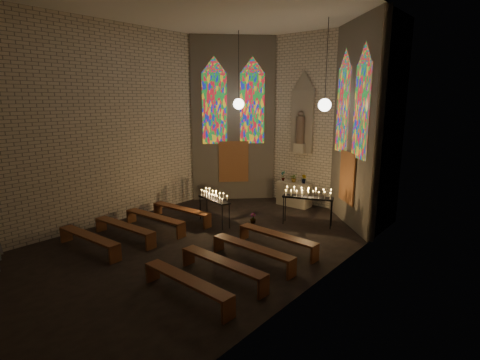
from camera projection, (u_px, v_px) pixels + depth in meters
The scene contains 17 objects.
floor at pixel (202, 243), 11.68m from camera, with size 12.00×12.00×0.00m, color black.
room at pixel (266, 118), 13.43m from camera, with size 8.22×12.43×7.00m.
altar at pixel (294, 194), 15.68m from camera, with size 1.40×0.60×1.00m, color #AFA68E.
flower_vase_left at pixel (283, 176), 15.85m from camera, with size 0.22×0.15×0.42m, color #4C723F.
flower_vase_center at pixel (294, 178), 15.58m from camera, with size 0.32×0.28×0.36m, color #4C723F.
flower_vase_right at pixel (304, 179), 15.32m from camera, with size 0.22×0.17×0.39m, color #4C723F.
aisle_flower_pot at pixel (253, 218), 13.51m from camera, with size 0.21×0.21×0.37m, color #4C723F.
votive_stand_left at pixel (214, 197), 13.29m from camera, with size 1.60×0.73×1.15m.
votive_stand_right at pixel (308, 195), 13.11m from camera, with size 1.80×1.02×1.30m.
pew_left_0 at pixel (181, 210), 13.68m from camera, with size 2.65×0.47×0.51m.
pew_right_0 at pixel (277, 237), 11.06m from camera, with size 2.65×0.47×0.51m.
pew_left_1 at pixel (155, 218), 12.78m from camera, with size 2.65×0.47×0.51m.
pew_right_1 at pixel (252, 249), 10.16m from camera, with size 2.65×0.47×0.51m.
pew_left_2 at pixel (124, 227), 11.87m from camera, with size 2.65×0.47×0.51m.
pew_right_2 at pixel (223, 264), 9.25m from camera, with size 2.65×0.47×0.51m.
pew_left_3 at pixel (89, 238), 10.97m from camera, with size 2.65×0.47×0.51m.
pew_right_3 at pixel (187, 282), 8.35m from camera, with size 2.65×0.47×0.51m.
Camera 1 is at (7.91, -7.72, 4.41)m, focal length 28.00 mm.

